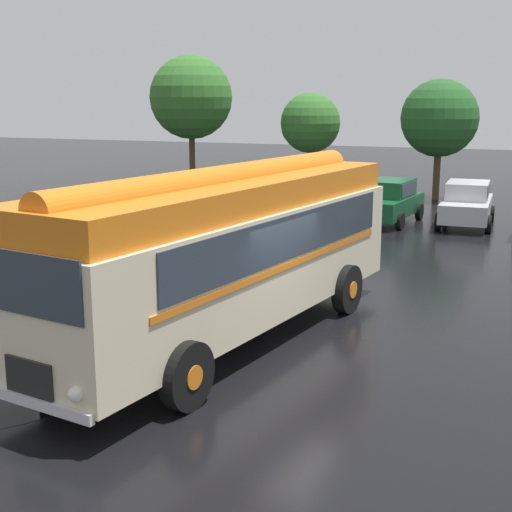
% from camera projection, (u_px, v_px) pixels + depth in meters
% --- Properties ---
extents(ground_plane, '(120.00, 120.00, 0.00)m').
position_uv_depth(ground_plane, '(266.00, 347.00, 13.85)').
color(ground_plane, black).
extents(vintage_bus, '(4.03, 10.35, 3.49)m').
position_uv_depth(vintage_bus, '(227.00, 247.00, 13.90)').
color(vintage_bus, beige).
rests_on(vintage_bus, ground).
extents(car_near_left, '(1.98, 4.21, 1.66)m').
position_uv_depth(car_near_left, '(315.00, 199.00, 28.29)').
color(car_near_left, '#B7BABF').
rests_on(car_near_left, ground).
extents(car_mid_left, '(2.28, 4.35, 1.66)m').
position_uv_depth(car_mid_left, '(389.00, 201.00, 27.64)').
color(car_mid_left, '#144C28').
rests_on(car_mid_left, ground).
extents(car_mid_right, '(2.07, 4.25, 1.66)m').
position_uv_depth(car_mid_right, '(467.00, 204.00, 26.95)').
color(car_mid_right, '#B7BABF').
rests_on(car_mid_right, ground).
extents(tree_far_left, '(4.39, 4.39, 7.01)m').
position_uv_depth(tree_far_left, '(193.00, 97.00, 37.63)').
color(tree_far_left, '#4C3823').
rests_on(tree_far_left, ground).
extents(tree_left_of_centre, '(2.98, 2.98, 5.05)m').
position_uv_depth(tree_left_of_centre, '(308.00, 124.00, 35.60)').
color(tree_left_of_centre, '#4C3823').
rests_on(tree_left_of_centre, ground).
extents(tree_centre, '(3.63, 3.63, 5.66)m').
position_uv_depth(tree_centre, '(439.00, 118.00, 33.43)').
color(tree_centre, '#4C3823').
rests_on(tree_centre, ground).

